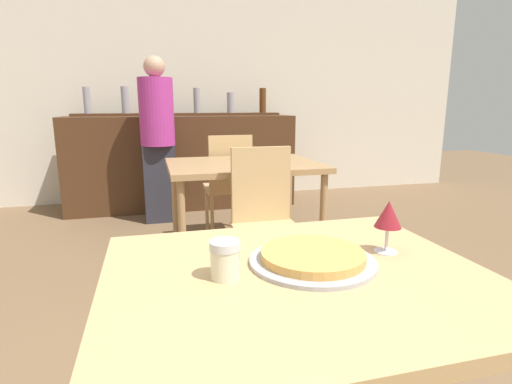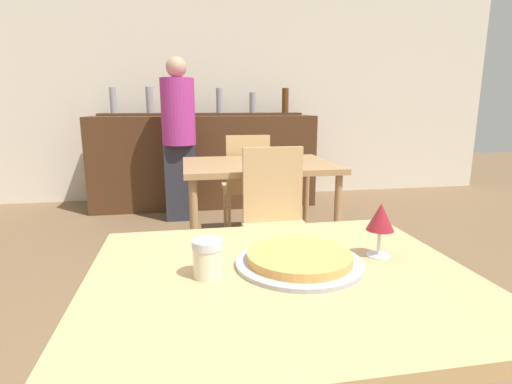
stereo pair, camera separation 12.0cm
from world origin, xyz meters
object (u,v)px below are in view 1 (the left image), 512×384
at_px(chair_far_side_front, 265,214).
at_px(wine_glass, 388,216).
at_px(person_standing, 158,135).
at_px(chair_far_side_back, 229,180).
at_px(cheese_shaker, 225,259).
at_px(pizza_tray, 313,258).

xyz_separation_m(chair_far_side_front, wine_glass, (0.01, -1.29, 0.34)).
distance_m(chair_far_side_front, wine_glass, 1.33).
bearing_deg(person_standing, chair_far_side_front, -72.62).
bearing_deg(chair_far_side_front, wine_glass, -89.73).
xyz_separation_m(chair_far_side_back, person_standing, (-0.59, 0.70, 0.36)).
distance_m(person_standing, wine_glass, 3.22).
height_order(cheese_shaker, wine_glass, wine_glass).
relative_size(chair_far_side_front, cheese_shaker, 9.51).
xyz_separation_m(chair_far_side_front, cheese_shaker, (-0.50, -1.34, 0.28)).
height_order(chair_far_side_front, wine_glass, chair_far_side_front).
height_order(person_standing, wine_glass, person_standing).
bearing_deg(wine_glass, chair_far_side_back, 90.14).
height_order(chair_far_side_back, person_standing, person_standing).
xyz_separation_m(cheese_shaker, person_standing, (-0.09, 3.22, 0.09)).
distance_m(chair_far_side_back, pizza_tray, 2.51).
bearing_deg(chair_far_side_back, cheese_shaker, 78.89).
bearing_deg(wine_glass, person_standing, 100.62).
distance_m(chair_far_side_front, person_standing, 2.00).
relative_size(chair_far_side_front, wine_glass, 5.93).
bearing_deg(person_standing, chair_far_side_back, -49.98).
bearing_deg(chair_far_side_back, chair_far_side_front, 90.00).
xyz_separation_m(pizza_tray, wine_glass, (0.25, 0.02, 0.10)).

